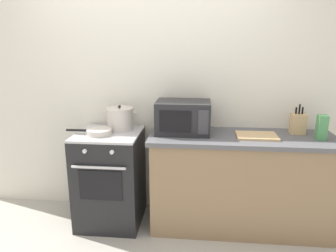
% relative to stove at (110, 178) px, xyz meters
% --- Properties ---
extents(back_wall, '(4.40, 0.10, 2.50)m').
position_rel_stove_xyz_m(back_wall, '(0.65, 0.37, 0.79)').
color(back_wall, silver).
rests_on(back_wall, ground_plane).
extents(lower_cabinet_right, '(1.64, 0.56, 0.88)m').
position_rel_stove_xyz_m(lower_cabinet_right, '(1.25, 0.02, -0.02)').
color(lower_cabinet_right, '#8C7051').
rests_on(lower_cabinet_right, ground_plane).
extents(countertop_right, '(1.70, 0.60, 0.04)m').
position_rel_stove_xyz_m(countertop_right, '(1.25, 0.02, 0.44)').
color(countertop_right, '#59595E').
rests_on(countertop_right, lower_cabinet_right).
extents(stove, '(0.60, 0.64, 0.92)m').
position_rel_stove_xyz_m(stove, '(0.00, 0.00, 0.00)').
color(stove, black).
rests_on(stove, ground_plane).
extents(stock_pot, '(0.35, 0.26, 0.24)m').
position_rel_stove_xyz_m(stock_pot, '(0.09, 0.13, 0.57)').
color(stock_pot, beige).
rests_on(stock_pot, stove).
extents(frying_pan, '(0.43, 0.23, 0.05)m').
position_rel_stove_xyz_m(frying_pan, '(-0.07, -0.07, 0.48)').
color(frying_pan, beige).
rests_on(frying_pan, stove).
extents(microwave, '(0.50, 0.37, 0.30)m').
position_rel_stove_xyz_m(microwave, '(0.70, 0.08, 0.61)').
color(microwave, '#232326').
rests_on(microwave, countertop_right).
extents(cutting_board, '(0.36, 0.26, 0.02)m').
position_rel_stove_xyz_m(cutting_board, '(1.37, 0.00, 0.47)').
color(cutting_board, tan).
rests_on(cutting_board, countertop_right).
extents(knife_block, '(0.13, 0.10, 0.28)m').
position_rel_stove_xyz_m(knife_block, '(1.76, 0.14, 0.56)').
color(knife_block, tan).
rests_on(knife_block, countertop_right).
extents(pasta_box, '(0.08, 0.08, 0.22)m').
position_rel_stove_xyz_m(pasta_box, '(1.91, -0.03, 0.57)').
color(pasta_box, '#4C9356').
rests_on(pasta_box, countertop_right).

